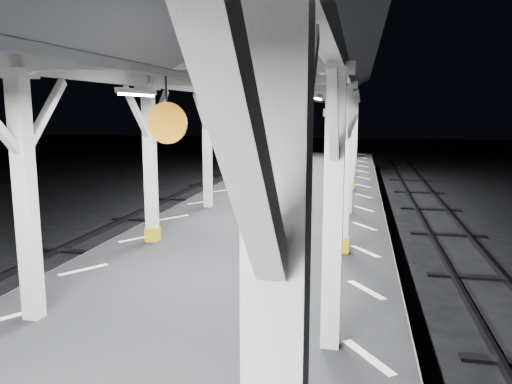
% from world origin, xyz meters
% --- Properties ---
extents(ground, '(120.00, 120.00, 0.00)m').
position_xyz_m(ground, '(0.00, 0.00, 0.00)').
color(ground, black).
rests_on(ground, ground).
extents(platform, '(6.00, 50.00, 1.00)m').
position_xyz_m(platform, '(0.00, 0.00, 0.50)').
color(platform, black).
rests_on(platform, ground).
extents(hazard_stripes_left, '(1.00, 48.00, 0.01)m').
position_xyz_m(hazard_stripes_left, '(-2.45, 0.00, 1.00)').
color(hazard_stripes_left, silver).
rests_on(hazard_stripes_left, platform).
extents(hazard_stripes_right, '(1.00, 48.00, 0.01)m').
position_xyz_m(hazard_stripes_right, '(2.45, 0.00, 1.00)').
color(hazard_stripes_right, silver).
rests_on(hazard_stripes_right, platform).
extents(canopy, '(5.40, 49.00, 4.65)m').
position_xyz_m(canopy, '(0.00, -0.01, 4.56)').
color(canopy, silver).
rests_on(canopy, platform).
extents(bench_mid, '(0.89, 1.73, 0.89)m').
position_xyz_m(bench_mid, '(0.05, 7.01, 1.48)').
color(bench_mid, '#0E2A28').
rests_on(bench_mid, platform).
extents(bench_far, '(0.91, 1.79, 0.93)m').
position_xyz_m(bench_far, '(-0.36, 9.89, 1.50)').
color(bench_far, '#0E2A28').
rests_on(bench_far, platform).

